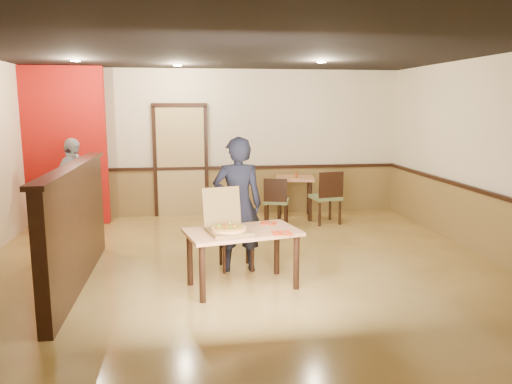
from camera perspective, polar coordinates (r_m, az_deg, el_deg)
floor at (r=6.57m, az=-1.56°, el=-9.00°), size 7.00×7.00×0.00m
ceiling at (r=6.24m, az=-1.69°, el=16.09°), size 7.00×7.00×0.00m
wall_back at (r=9.72m, az=-3.90°, el=5.63°), size 7.00×0.00×7.00m
wall_right at (r=7.49m, az=26.11°, el=3.33°), size 0.00×7.00×7.00m
wainscot_back at (r=9.81m, az=-3.82°, el=0.07°), size 7.00×0.04×0.90m
chair_rail_back at (r=9.72m, az=-3.84°, el=2.78°), size 7.00×0.06×0.06m
wainscot_right at (r=7.62m, az=25.38°, el=-3.77°), size 0.04×7.00×0.90m
chair_rail_right at (r=7.52m, az=25.51°, el=-0.29°), size 0.06×7.00×0.06m
back_door at (r=9.69m, az=-8.59°, el=3.45°), size 0.90×0.06×2.10m
booth_partition at (r=6.27m, az=-19.89°, el=-3.51°), size 0.20×3.10×1.44m
red_accent_panel at (r=9.47m, az=-21.53°, el=4.84°), size 1.60×0.20×2.78m
spot_a at (r=8.16m, az=-19.95°, el=13.94°), size 0.14×0.14×0.02m
spot_b at (r=8.70m, az=-8.95°, el=14.12°), size 0.14×0.14×0.02m
spot_c at (r=7.97m, az=7.47°, el=14.54°), size 0.14×0.14×0.02m
main_table at (r=5.84m, az=-1.57°, el=-5.42°), size 1.42×1.01×0.69m
diner_chair at (r=6.60m, az=-2.39°, el=-4.51°), size 0.46×0.46×0.89m
side_chair_left at (r=8.85m, az=2.31°, el=-0.85°), size 0.53×0.53×0.87m
side_chair_right at (r=9.04m, az=8.13°, el=-0.34°), size 0.56×0.56×0.97m
side_table at (r=9.51m, az=4.44°, el=0.65°), size 0.86×0.86×0.78m
diner at (r=6.37m, az=-2.09°, el=-1.47°), size 0.65×0.44×1.74m
passerby at (r=8.93m, az=-20.17°, el=0.73°), size 0.70×1.01×1.59m
pizza_box at (r=5.75m, az=-3.27°, el=-3.97°), size 0.57×0.63×0.48m
pizza at (r=5.70m, az=-3.11°, el=-4.23°), size 0.50×0.50×0.03m
napkin_near at (r=5.70m, az=2.98°, el=-4.69°), size 0.23×0.23×0.01m
napkin_far at (r=6.16m, az=1.44°, el=-3.57°), size 0.23×0.23×0.01m
condiment at (r=9.35m, az=4.62°, el=2.00°), size 0.05×0.05×0.13m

